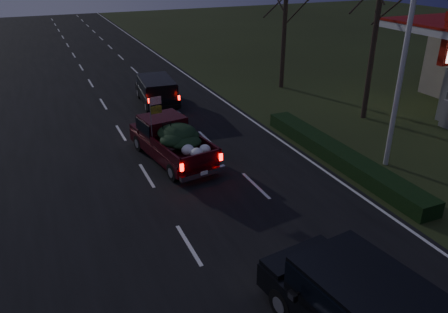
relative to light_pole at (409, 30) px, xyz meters
name	(u,v)px	position (x,y,z in m)	size (l,w,h in m)	color
ground	(189,245)	(-9.50, -2.00, -5.48)	(120.00, 120.00, 0.00)	black
road_asphalt	(189,245)	(-9.50, -2.00, -5.47)	(14.00, 120.00, 0.02)	black
hedge_row	(338,155)	(-1.70, 1.00, -5.18)	(1.00, 10.00, 0.60)	black
light_pole	(409,30)	(0.00, 0.00, 0.00)	(0.50, 0.90, 9.16)	silver
bare_tree_far	(286,4)	(2.00, 12.00, -0.25)	(3.60, 3.60, 7.00)	black
pickup_truck	(171,139)	(-8.08, 4.08, -4.52)	(2.59, 5.14, 2.58)	#34070C
lead_suv	(157,88)	(-6.56, 11.73, -4.53)	(2.18, 4.52, 1.26)	black
rear_suv	(375,313)	(-7.17, -7.31, -4.35)	(2.89, 5.45, 1.50)	black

